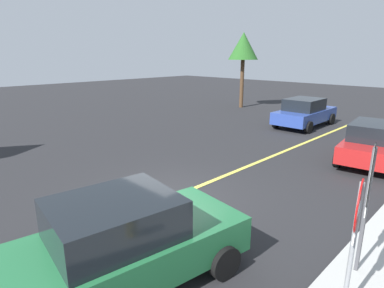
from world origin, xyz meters
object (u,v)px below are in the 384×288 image
Objects in this scene: stop_sign at (355,229)px; car_blue_approaching at (305,112)px; car_green_behind_van at (124,242)px; tree_left_verge at (243,47)px; speed_limit_sign at (369,189)px; car_red_far_lane at (374,142)px.

car_blue_approaching is at bearing 28.23° from stop_sign.
car_blue_approaching is at bearing 14.60° from car_green_behind_van.
tree_left_verge is at bearing 40.42° from stop_sign.
speed_limit_sign is at bearing 9.80° from stop_sign.
car_blue_approaching is 8.26m from tree_left_verge.
car_blue_approaching is at bearing 29.91° from speed_limit_sign.
tree_left_verge reaches higher than speed_limit_sign.
speed_limit_sign reaches higher than car_blue_approaching.
tree_left_verge is (17.79, 10.52, 3.68)m from car_green_behind_van.
stop_sign is 0.42× the size of tree_left_verge.
car_green_behind_van is (-10.54, 0.94, 0.06)m from car_red_far_lane.
tree_left_verge is at bearing 57.68° from car_red_far_lane.
car_blue_approaching is (12.82, 6.88, -0.79)m from stop_sign.
car_red_far_lane is 10.58m from car_green_behind_van.
car_red_far_lane is at bearing 14.36° from speed_limit_sign.
tree_left_verge is (7.25, 11.46, 3.73)m from car_red_far_lane.
car_green_behind_van is at bearing 121.05° from stop_sign.
speed_limit_sign is at bearing -165.64° from car_red_far_lane.
car_green_behind_van is at bearing 137.08° from speed_limit_sign.
car_red_far_lane is (7.47, 1.91, -0.98)m from speed_limit_sign.
speed_limit_sign reaches higher than car_red_far_lane.
car_green_behind_van is (-1.85, 3.06, -0.76)m from stop_sign.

